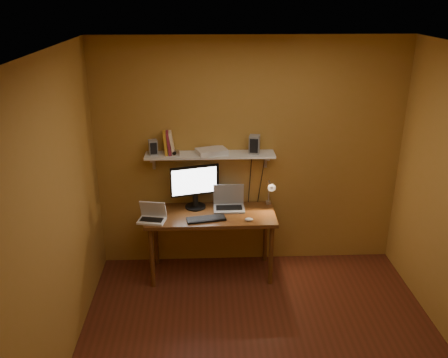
{
  "coord_description": "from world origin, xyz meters",
  "views": [
    {
      "loc": [
        -0.5,
        -3.37,
        3.01
      ],
      "look_at": [
        -0.3,
        1.18,
        1.19
      ],
      "focal_mm": 38.0,
      "sensor_mm": 36.0,
      "label": 1
    }
  ],
  "objects_px": {
    "desk_lamp": "(270,191)",
    "shelf_camera": "(175,153)",
    "wall_shelf": "(210,155)",
    "monitor": "(195,185)",
    "netbook": "(152,215)",
    "mouse": "(249,219)",
    "desk": "(211,221)",
    "speaker_left": "(153,147)",
    "keyboard": "(206,219)",
    "speaker_right": "(254,144)",
    "router": "(212,151)",
    "laptop": "(229,202)"
  },
  "relations": [
    {
      "from": "router",
      "to": "netbook",
      "type": "bearing_deg",
      "value": -153.15
    },
    {
      "from": "speaker_right",
      "to": "shelf_camera",
      "type": "distance_m",
      "value": 0.86
    },
    {
      "from": "laptop",
      "to": "mouse",
      "type": "bearing_deg",
      "value": -60.06
    },
    {
      "from": "monitor",
      "to": "laptop",
      "type": "bearing_deg",
      "value": -18.21
    },
    {
      "from": "desk_lamp",
      "to": "speaker_right",
      "type": "bearing_deg",
      "value": 160.96
    },
    {
      "from": "desk_lamp",
      "to": "shelf_camera",
      "type": "xyz_separation_m",
      "value": [
        -1.03,
        0.02,
        0.45
      ]
    },
    {
      "from": "keyboard",
      "to": "laptop",
      "type": "bearing_deg",
      "value": 38.62
    },
    {
      "from": "wall_shelf",
      "to": "laptop",
      "type": "xyz_separation_m",
      "value": [
        0.2,
        -0.04,
        -0.54
      ]
    },
    {
      "from": "desk",
      "to": "speaker_right",
      "type": "height_order",
      "value": "speaker_right"
    },
    {
      "from": "desk",
      "to": "wall_shelf",
      "type": "distance_m",
      "value": 0.72
    },
    {
      "from": "speaker_right",
      "to": "netbook",
      "type": "bearing_deg",
      "value": -151.36
    },
    {
      "from": "wall_shelf",
      "to": "keyboard",
      "type": "bearing_deg",
      "value": -98.95
    },
    {
      "from": "desk",
      "to": "laptop",
      "type": "xyz_separation_m",
      "value": [
        0.2,
        0.15,
        0.15
      ]
    },
    {
      "from": "desk_lamp",
      "to": "shelf_camera",
      "type": "height_order",
      "value": "shelf_camera"
    },
    {
      "from": "wall_shelf",
      "to": "keyboard",
      "type": "distance_m",
      "value": 0.69
    },
    {
      "from": "mouse",
      "to": "desk_lamp",
      "type": "distance_m",
      "value": 0.45
    },
    {
      "from": "speaker_left",
      "to": "desk_lamp",
      "type": "bearing_deg",
      "value": -16.48
    },
    {
      "from": "desk",
      "to": "desk_lamp",
      "type": "height_order",
      "value": "desk_lamp"
    },
    {
      "from": "speaker_right",
      "to": "desk",
      "type": "bearing_deg",
      "value": -145.91
    },
    {
      "from": "shelf_camera",
      "to": "netbook",
      "type": "bearing_deg",
      "value": -132.23
    },
    {
      "from": "speaker_left",
      "to": "monitor",
      "type": "bearing_deg",
      "value": -16.51
    },
    {
      "from": "laptop",
      "to": "shelf_camera",
      "type": "relative_size",
      "value": 3.04
    },
    {
      "from": "mouse",
      "to": "desk",
      "type": "bearing_deg",
      "value": 159.07
    },
    {
      "from": "speaker_right",
      "to": "mouse",
      "type": "bearing_deg",
      "value": -89.35
    },
    {
      "from": "wall_shelf",
      "to": "monitor",
      "type": "distance_m",
      "value": 0.38
    },
    {
      "from": "netbook",
      "to": "desk_lamp",
      "type": "bearing_deg",
      "value": 22.3
    },
    {
      "from": "netbook",
      "to": "speaker_left",
      "type": "distance_m",
      "value": 0.72
    },
    {
      "from": "speaker_left",
      "to": "speaker_right",
      "type": "bearing_deg",
      "value": -13.68
    },
    {
      "from": "laptop",
      "to": "speaker_left",
      "type": "bearing_deg",
      "value": 176.65
    },
    {
      "from": "speaker_left",
      "to": "desk",
      "type": "bearing_deg",
      "value": -31.12
    },
    {
      "from": "mouse",
      "to": "shelf_camera",
      "type": "distance_m",
      "value": 1.06
    },
    {
      "from": "desk",
      "to": "router",
      "type": "xyz_separation_m",
      "value": [
        0.02,
        0.19,
        0.74
      ]
    },
    {
      "from": "laptop",
      "to": "router",
      "type": "relative_size",
      "value": 1.07
    },
    {
      "from": "laptop",
      "to": "netbook",
      "type": "bearing_deg",
      "value": -161.5
    },
    {
      "from": "laptop",
      "to": "monitor",
      "type": "bearing_deg",
      "value": 176.57
    },
    {
      "from": "desk",
      "to": "netbook",
      "type": "xyz_separation_m",
      "value": [
        -0.62,
        -0.13,
        0.14
      ]
    },
    {
      "from": "monitor",
      "to": "mouse",
      "type": "relative_size",
      "value": 5.97
    },
    {
      "from": "netbook",
      "to": "speaker_right",
      "type": "xyz_separation_m",
      "value": [
        1.1,
        0.32,
        0.67
      ]
    },
    {
      "from": "monitor",
      "to": "desk_lamp",
      "type": "relative_size",
      "value": 1.42
    },
    {
      "from": "keyboard",
      "to": "speaker_right",
      "type": "bearing_deg",
      "value": 21.72
    },
    {
      "from": "mouse",
      "to": "speaker_left",
      "type": "distance_m",
      "value": 1.28
    },
    {
      "from": "speaker_left",
      "to": "keyboard",
      "type": "bearing_deg",
      "value": -45.07
    },
    {
      "from": "wall_shelf",
      "to": "netbook",
      "type": "bearing_deg",
      "value": -152.54
    },
    {
      "from": "netbook",
      "to": "router",
      "type": "relative_size",
      "value": 0.98
    },
    {
      "from": "monitor",
      "to": "wall_shelf",
      "type": "bearing_deg",
      "value": -7.17
    },
    {
      "from": "desk_lamp",
      "to": "desk",
      "type": "bearing_deg",
      "value": -169.19
    },
    {
      "from": "wall_shelf",
      "to": "laptop",
      "type": "relative_size",
      "value": 4.12
    },
    {
      "from": "desk",
      "to": "mouse",
      "type": "height_order",
      "value": "mouse"
    },
    {
      "from": "speaker_left",
      "to": "netbook",
      "type": "bearing_deg",
      "value": -105.56
    },
    {
      "from": "laptop",
      "to": "speaker_left",
      "type": "height_order",
      "value": "speaker_left"
    }
  ]
}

